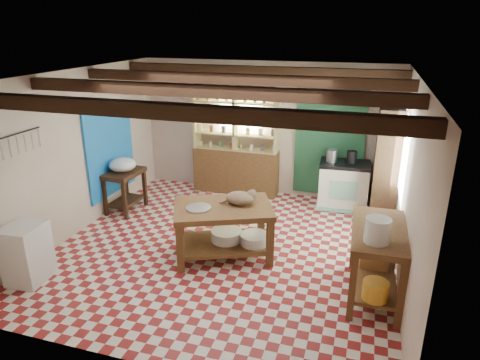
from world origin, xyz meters
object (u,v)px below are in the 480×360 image
(prep_table, at_px, (125,191))
(cat, at_px, (240,198))
(work_table, at_px, (223,231))
(stove, at_px, (343,185))
(right_counter, at_px, (376,262))
(white_cabinet, at_px, (27,253))

(prep_table, distance_m, cat, 2.64)
(work_table, distance_m, stove, 2.80)
(stove, height_order, right_counter, right_counter)
(work_table, xyz_separation_m, prep_table, (-2.24, 1.01, -0.01))
(work_table, xyz_separation_m, white_cabinet, (-2.26, -1.39, 0.01))
(white_cabinet, height_order, cat, cat)
(cat, bearing_deg, prep_table, 126.96)
(stove, height_order, cat, cat)
(right_counter, distance_m, cat, 2.04)
(prep_table, bearing_deg, work_table, -21.35)
(white_cabinet, xyz_separation_m, cat, (2.47, 1.53, 0.48))
(work_table, distance_m, prep_table, 2.46)
(work_table, relative_size, cat, 3.40)
(stove, xyz_separation_m, right_counter, (0.59, -2.72, 0.03))
(work_table, xyz_separation_m, stove, (1.55, 2.33, 0.04))
(prep_table, height_order, white_cabinet, white_cabinet)
(prep_table, distance_m, right_counter, 4.60)
(stove, xyz_separation_m, prep_table, (-3.79, -1.32, -0.05))
(prep_table, bearing_deg, stove, 22.10)
(stove, bearing_deg, white_cabinet, -138.72)
(right_counter, bearing_deg, stove, 100.64)
(stove, xyz_separation_m, cat, (-1.34, -2.19, 0.44))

